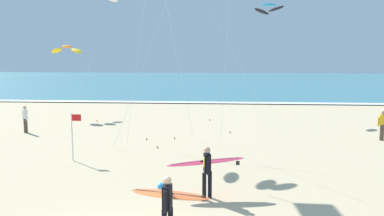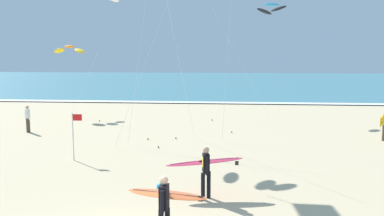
# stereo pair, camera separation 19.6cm
# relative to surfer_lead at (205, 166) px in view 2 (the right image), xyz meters

# --- Properties ---
(ocean_water) EXTENTS (160.00, 60.00, 0.08)m
(ocean_water) POSITION_rel_surfer_lead_xyz_m (-1.60, 55.04, -1.01)
(ocean_water) COLOR teal
(ocean_water) RESTS_ON ground
(shoreline_foam) EXTENTS (160.00, 1.36, 0.01)m
(shoreline_foam) POSITION_rel_surfer_lead_xyz_m (-1.60, 25.34, -0.96)
(shoreline_foam) COLOR white
(shoreline_foam) RESTS_ON ocean_water
(surfer_lead) EXTENTS (2.60, 1.11, 1.71)m
(surfer_lead) POSITION_rel_surfer_lead_xyz_m (0.00, 0.00, 0.00)
(surfer_lead) COLOR black
(surfer_lead) RESTS_ON ground
(surfer_trailing) EXTENTS (2.04, 0.99, 1.71)m
(surfer_trailing) POSITION_rel_surfer_lead_xyz_m (-0.80, -3.19, -0.00)
(surfer_trailing) COLOR black
(surfer_trailing) RESTS_ON ground
(kite_arc_amber_near) EXTENTS (4.22, 4.04, 5.24)m
(kite_arc_amber_near) POSITION_rel_surfer_lead_xyz_m (-11.10, 17.13, 3.88)
(kite_arc_amber_near) COLOR yellow
(kite_arc_amber_near) RESTS_ON ground
(kite_arc_cobalt_distant) EXTENTS (5.18, 3.29, 8.15)m
(kite_arc_cobalt_distant) POSITION_rel_surfer_lead_xyz_m (3.67, 17.19, 6.74)
(kite_arc_cobalt_distant) COLOR black
(kite_arc_cobalt_distant) RESTS_ON ground
(bystander_white_top) EXTENTS (0.41, 0.34, 1.59)m
(bystander_white_top) POSITION_rel_surfer_lead_xyz_m (-11.06, 10.14, -0.24)
(bystander_white_top) COLOR #4C3D2D
(bystander_white_top) RESTS_ON ground
(lifeguard_flag) EXTENTS (0.45, 0.05, 2.10)m
(lifeguard_flag) POSITION_rel_surfer_lead_xyz_m (-5.91, 4.10, 0.22)
(lifeguard_flag) COLOR silver
(lifeguard_flag) RESTS_ON ground
(beach_ball) EXTENTS (0.28, 0.28, 0.28)m
(beach_ball) POSITION_rel_surfer_lead_xyz_m (-1.54, 0.47, -0.91)
(beach_ball) COLOR #2D99DB
(beach_ball) RESTS_ON ground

